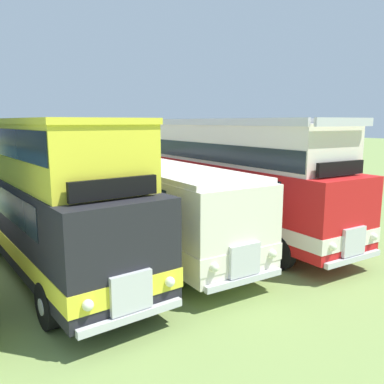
% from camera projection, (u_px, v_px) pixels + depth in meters
% --- Properties ---
extents(bus_fourth_in_row, '(3.05, 11.39, 4.49)m').
position_uv_depth(bus_fourth_in_row, '(40.00, 186.00, 12.05)').
color(bus_fourth_in_row, black).
rests_on(bus_fourth_in_row, ground).
extents(bus_fifth_in_row, '(2.97, 11.00, 2.99)m').
position_uv_depth(bus_fifth_in_row, '(147.00, 197.00, 14.04)').
color(bus_fifth_in_row, silver).
rests_on(bus_fifth_in_row, ground).
extents(bus_sixth_in_row, '(3.00, 11.37, 4.52)m').
position_uv_depth(bus_sixth_in_row, '(231.00, 174.00, 15.64)').
color(bus_sixth_in_row, red).
rests_on(bus_sixth_in_row, ground).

